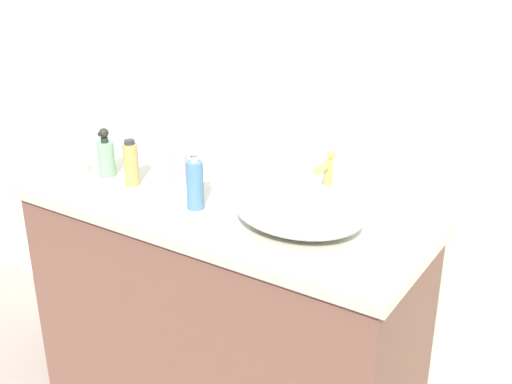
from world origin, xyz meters
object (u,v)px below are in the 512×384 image
sink_basin (298,209)px  perfume_bottle (106,156)px  candle_jar (80,167)px  lotion_bottle (131,164)px  spray_can (179,164)px  soap_dispenser (195,182)px

sink_basin → perfume_bottle: size_ratio=2.29×
candle_jar → sink_basin: bearing=1.3°
lotion_bottle → candle_jar: 0.25m
sink_basin → lotion_bottle: 0.65m
perfume_bottle → spray_can: perfume_bottle is taller
lotion_bottle → candle_jar: (-0.24, -0.01, -0.06)m
sink_basin → lotion_bottle: size_ratio=2.50×
sink_basin → soap_dispenser: size_ratio=1.98×
lotion_bottle → spray_can: lotion_bottle is taller
lotion_bottle → soap_dispenser: bearing=-7.3°
soap_dispenser → candle_jar: bearing=177.2°
sink_basin → perfume_bottle: perfume_bottle is taller
sink_basin → lotion_bottle: (-0.65, -0.01, 0.01)m
sink_basin → candle_jar: bearing=-178.7°
spray_can → soap_dispenser: bearing=-39.2°
sink_basin → soap_dispenser: bearing=-172.1°
spray_can → candle_jar: bearing=-158.4°
lotion_bottle → sink_basin: bearing=0.8°
sink_basin → candle_jar: sink_basin is taller
soap_dispenser → perfume_bottle: size_ratio=1.15×
sink_basin → perfume_bottle: 0.79m
lotion_bottle → candle_jar: size_ratio=2.68×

